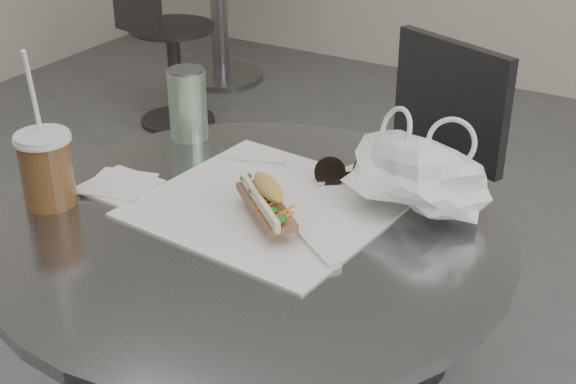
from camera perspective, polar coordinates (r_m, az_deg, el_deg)
The scene contains 10 objects.
cafe_table at distance 1.32m, azimuth -2.36°, elevation -12.58°, with size 0.76×0.76×0.74m.
chair_far at distance 1.93m, azimuth 7.62°, elevation -2.65°, with size 0.44×0.46×0.79m.
bg_chair at distance 3.34m, azimuth -8.61°, elevation 9.45°, with size 0.35×0.37×0.66m.
sandwich_paper at distance 1.21m, azimuth -1.36°, elevation -0.91°, with size 0.35×0.33×0.00m, color white.
banh_mi at distance 1.15m, azimuth -1.51°, elevation -0.75°, with size 0.19×0.18×0.06m.
iced_coffee at distance 1.24m, azimuth -16.80°, elevation 1.66°, with size 0.08×0.08×0.24m.
sunglasses at distance 1.27m, azimuth 4.35°, elevation 1.34°, with size 0.10×0.08×0.05m.
plastic_bag at distance 1.19m, azimuth 9.04°, elevation 1.14°, with size 0.21×0.16×0.11m, color white, non-canonical shape.
napkin_stack at distance 1.29m, azimuth -11.92°, elevation 0.47°, with size 0.12×0.12×0.01m.
drink_can at distance 1.42m, azimuth -7.14°, elevation 6.22°, with size 0.07×0.07×0.13m.
Camera 1 is at (0.56, -0.64, 1.32)m, focal length 50.00 mm.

